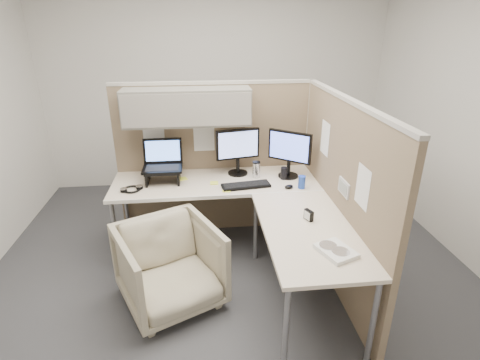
{
  "coord_description": "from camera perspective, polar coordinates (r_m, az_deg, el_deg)",
  "views": [
    {
      "loc": [
        -0.24,
        -2.82,
        2.17
      ],
      "look_at": [
        0.1,
        0.25,
        0.85
      ],
      "focal_mm": 28.0,
      "sensor_mm": 36.0,
      "label": 1
    }
  ],
  "objects": [
    {
      "name": "desk_clock",
      "position": [
        2.98,
        10.41,
        -5.29
      ],
      "size": [
        0.06,
        0.09,
        0.08
      ],
      "rotation": [
        0.0,
        0.0,
        -1.16
      ],
      "color": "black",
      "rests_on": "desk"
    },
    {
      "name": "keyboard",
      "position": [
        3.51,
        0.91,
        -0.85
      ],
      "size": [
        0.47,
        0.21,
        0.02
      ],
      "primitive_type": "cube",
      "rotation": [
        0.0,
        0.0,
        0.13
      ],
      "color": "black",
      "rests_on": "desk"
    },
    {
      "name": "sticky_note_b",
      "position": [
        3.44,
        -2.04,
        -1.58
      ],
      "size": [
        0.09,
        0.09,
        0.01
      ],
      "primitive_type": "cube",
      "rotation": [
        0.0,
        0.0,
        -0.23
      ],
      "color": "#EAF640",
      "rests_on": "desk"
    },
    {
      "name": "paper_stack",
      "position": [
        2.63,
        14.41,
        -10.42
      ],
      "size": [
        0.28,
        0.31,
        0.03
      ],
      "rotation": [
        0.0,
        0.0,
        0.38
      ],
      "color": "white",
      "rests_on": "desk"
    },
    {
      "name": "travel_mug",
      "position": [
        3.7,
        2.51,
        1.6
      ],
      "size": [
        0.08,
        0.08,
        0.16
      ],
      "color": "silver",
      "rests_on": "desk"
    },
    {
      "name": "soda_can_green",
      "position": [
        3.51,
        9.39,
        -0.32
      ],
      "size": [
        0.07,
        0.07,
        0.12
      ],
      "primitive_type": "cylinder",
      "color": "#1E3FA5",
      "rests_on": "desk"
    },
    {
      "name": "desk",
      "position": [
        3.32,
        0.66,
        -3.4
      ],
      "size": [
        2.0,
        1.98,
        0.73
      ],
      "color": "beige",
      "rests_on": "ground"
    },
    {
      "name": "partition_right",
      "position": [
        3.27,
        14.7,
        -2.07
      ],
      "size": [
        0.07,
        2.03,
        1.63
      ],
      "color": "#856F57",
      "rests_on": "ground"
    },
    {
      "name": "monitor_right",
      "position": [
        3.68,
        7.54,
        4.48
      ],
      "size": [
        0.37,
        0.3,
        0.47
      ],
      "rotation": [
        0.0,
        0.0,
        -0.66
      ],
      "color": "black",
      "rests_on": "desk"
    },
    {
      "name": "sticky_note_c",
      "position": [
        3.73,
        -8.7,
        0.21
      ],
      "size": [
        0.1,
        0.1,
        0.01
      ],
      "primitive_type": "cube",
      "rotation": [
        0.0,
        0.0,
        0.34
      ],
      "color": "#EAF640",
      "rests_on": "desk"
    },
    {
      "name": "mouse",
      "position": [
        3.51,
        7.46,
        -1.01
      ],
      "size": [
        0.11,
        0.09,
        0.03
      ],
      "primitive_type": "ellipsoid",
      "rotation": [
        0.0,
        0.0,
        0.41
      ],
      "color": "black",
      "rests_on": "desk"
    },
    {
      "name": "office_chair",
      "position": [
        3.13,
        -10.67,
        -12.31
      ],
      "size": [
        0.96,
        0.93,
        0.75
      ],
      "primitive_type": "imported",
      "rotation": [
        0.0,
        0.0,
        0.44
      ],
      "color": "#B3AB8E",
      "rests_on": "ground"
    },
    {
      "name": "headphones",
      "position": [
        3.58,
        -16.18,
        -1.34
      ],
      "size": [
        0.21,
        0.21,
        0.03
      ],
      "rotation": [
        0.0,
        0.0,
        0.35
      ],
      "color": "black",
      "rests_on": "desk"
    },
    {
      "name": "soda_can_silver",
      "position": [
        3.69,
        6.72,
        1.03
      ],
      "size": [
        0.07,
        0.07,
        0.12
      ],
      "primitive_type": "cylinder",
      "color": "black",
      "rests_on": "desk"
    },
    {
      "name": "partition_back",
      "position": [
        3.8,
        -5.75,
        6.64
      ],
      "size": [
        2.0,
        0.36,
        1.63
      ],
      "color": "#856F57",
      "rests_on": "ground"
    },
    {
      "name": "ground",
      "position": [
        3.57,
        -1.19,
        -14.34
      ],
      "size": [
        4.5,
        4.5,
        0.0
      ],
      "primitive_type": "plane",
      "color": "#35363A",
      "rests_on": "ground"
    },
    {
      "name": "laptop_station",
      "position": [
        3.67,
        -11.69,
        2.04
      ],
      "size": [
        0.37,
        0.32,
        0.39
      ],
      "color": "black",
      "rests_on": "desk"
    },
    {
      "name": "sticky_note_d",
      "position": [
        3.6,
        -3.96,
        -0.45
      ],
      "size": [
        0.08,
        0.08,
        0.01
      ],
      "primitive_type": "cube",
      "rotation": [
        0.0,
        0.0,
        -0.01
      ],
      "color": "#EAF640",
      "rests_on": "desk"
    },
    {
      "name": "monitor_left",
      "position": [
        3.72,
        -0.34,
        4.89
      ],
      "size": [
        0.44,
        0.2,
        0.47
      ],
      "rotation": [
        0.0,
        0.0,
        0.2
      ],
      "color": "black",
      "rests_on": "desk"
    }
  ]
}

